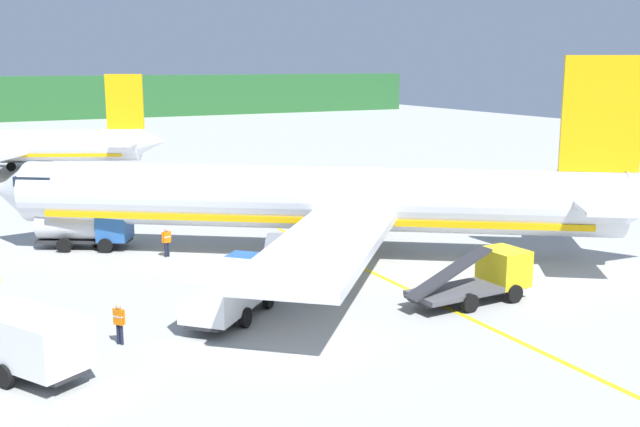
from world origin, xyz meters
name	(u,v)px	position (x,y,z in m)	size (l,w,h in m)	color
airliner_foreground	(321,200)	(23.06, 18.30, 3.39)	(36.09, 30.78, 11.90)	silver
service_truck_fuel	(13,336)	(4.67, 7.92, 1.45)	(5.16, 6.71, 2.49)	white
service_truck_baggage	(486,276)	(26.23, 6.70, 1.17)	(6.83, 2.69, 2.68)	yellow
service_truck_catering	(86,227)	(10.69, 26.43, 1.39)	(5.95, 4.53, 2.40)	#2659A5
service_truck_pushback	(231,288)	(14.05, 9.88, 1.45)	(5.85, 5.81, 2.51)	#2659A5
crew_loader_right	(119,320)	(8.81, 8.97, 1.04)	(0.45, 0.53, 1.75)	#191E33
crew_supervisor	(167,240)	(14.56, 22.04, 1.06)	(0.61, 0.33, 1.78)	#191E33
apron_guide_line	(370,271)	(23.73, 13.63, 0.01)	(0.30, 60.00, 0.01)	yellow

